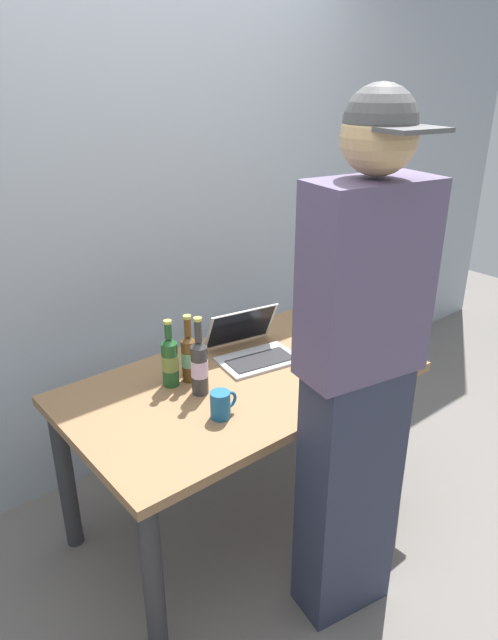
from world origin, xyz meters
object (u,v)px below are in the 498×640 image
object	(u,v)px
beer_bottle_amber	(189,356)
person_figure	(358,377)
beer_bottle_brown	(199,365)
laptop	(251,346)
beer_bottle_dark	(170,360)
coffee_mug	(221,404)

from	to	relation	value
beer_bottle_amber	person_figure	world-z (taller)	person_figure
beer_bottle_brown	person_figure	world-z (taller)	person_figure
beer_bottle_amber	person_figure	distance (m)	0.73
laptop	beer_bottle_dark	xyz separation A→B (m)	(-0.41, 0.01, 0.06)
beer_bottle_amber	coffee_mug	world-z (taller)	beer_bottle_amber
person_figure	beer_bottle_amber	bearing A→B (deg)	105.20
beer_bottle_dark	beer_bottle_brown	size ratio (longest dim) A/B	0.88
beer_bottle_amber	beer_bottle_brown	distance (m)	0.11
beer_bottle_amber	beer_bottle_dark	distance (m)	0.08
laptop	person_figure	distance (m)	0.74
beer_bottle_amber	person_figure	bearing A→B (deg)	-74.80
laptop	beer_bottle_brown	size ratio (longest dim) A/B	1.19
beer_bottle_amber	beer_bottle_dark	world-z (taller)	beer_bottle_amber
coffee_mug	beer_bottle_brown	bearing A→B (deg)	78.20
laptop	coffee_mug	distance (m)	0.49
beer_bottle_amber	person_figure	xyz separation A→B (m)	(0.19, -0.70, 0.14)
laptop	beer_bottle_amber	bearing A→B (deg)	-179.20
beer_bottle_dark	person_figure	world-z (taller)	person_figure
laptop	beer_bottle_amber	xyz separation A→B (m)	(-0.33, -0.00, 0.06)
beer_bottle_amber	coffee_mug	distance (m)	0.31
beer_bottle_amber	coffee_mug	xyz separation A→B (m)	(-0.06, -0.30, -0.06)
coffee_mug	beer_bottle_dark	bearing A→B (deg)	92.67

